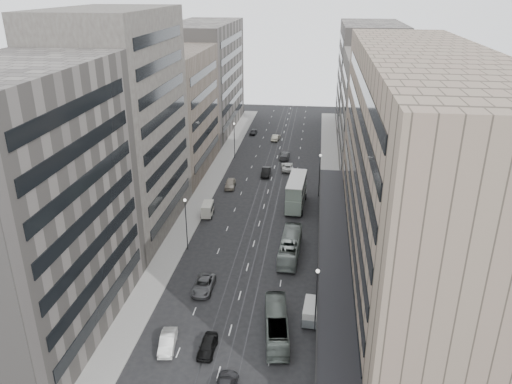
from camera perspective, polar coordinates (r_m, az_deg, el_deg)
The scene contains 28 objects.
ground at distance 64.85m, azimuth -2.01°, elevation -12.23°, with size 220.00×220.00×0.00m, color black.
sidewalk_right at distance 97.29m, azimuth 8.51°, elevation 0.08°, with size 4.00×125.00×0.15m, color gray.
sidewalk_left at distance 99.46m, azimuth -5.43°, elevation 0.76°, with size 4.00×125.00×0.15m, color gray.
department_store at distance 65.56m, azimuth 17.83°, elevation 1.81°, with size 19.20×60.00×30.00m.
building_right_mid at distance 108.11m, azimuth 13.89°, elevation 8.64°, with size 15.00×28.00×24.00m, color #45413C.
building_right_far at distance 136.95m, azimuth 12.72°, elevation 12.48°, with size 15.00×32.00×28.00m, color slate.
building_left_a at distance 58.19m, azimuth -24.98°, elevation -1.90°, with size 15.00×28.00×30.00m, color slate.
building_left_b at distance 80.17m, azimuth -15.44°, elevation 7.37°, with size 15.00×26.00×34.00m, color #45413C.
building_left_c at distance 105.89m, azimuth -9.77°, elevation 8.96°, with size 15.00×28.00×25.00m, color #685B51.
building_left_d at distance 136.83m, azimuth -5.85°, elevation 12.90°, with size 15.00×38.00×28.00m, color slate.
lamp_right_near at distance 57.17m, azimuth 6.93°, elevation -11.44°, with size 0.44×0.44×8.32m.
lamp_right_far at distance 93.05m, azimuth 7.30°, elevation 2.48°, with size 0.44×0.44×8.32m.
lamp_left_near at distance 74.25m, azimuth -8.01°, elevation -2.98°, with size 0.44×0.44×8.32m.
lamp_left_far at distance 113.58m, azimuth -2.50°, elevation 6.40°, with size 0.44×0.44×8.32m.
bus_near at distance 58.54m, azimuth 2.37°, elevation -14.90°, with size 2.41×10.29×2.87m, color slate.
bus_far at distance 73.71m, azimuth 3.93°, elevation -6.20°, with size 2.60×11.09×3.09m, color #8F9A93.
double_decker at distance 88.82m, azimuth 4.63°, elevation 0.04°, with size 3.57×10.22×5.51m.
vw_microbus at distance 61.14m, azimuth 6.30°, elevation -13.39°, with size 2.15×4.27×2.24m.
panel_van at distance 86.13m, azimuth -5.57°, elevation -1.97°, with size 2.03×3.84×2.36m.
sedan_0 at distance 57.02m, azimuth -5.56°, elevation -17.10°, with size 1.74×4.32×1.47m, color black.
sedan_1 at distance 58.04m, azimuth -10.07°, elevation -16.52°, with size 1.60×4.60×1.52m, color silver.
sedan_2 at distance 66.61m, azimuth -6.02°, elevation -10.54°, with size 2.48×5.37×1.49m, color #555557.
sedan_4 at distance 97.96m, azimuth -2.96°, elevation 0.94°, with size 1.92×4.77×1.63m, color #9E9383.
sedan_5 at distance 104.11m, azimuth 1.15°, elevation 2.31°, with size 1.71×4.90×1.62m, color black.
sedan_6 at distance 107.51m, azimuth 3.61°, elevation 2.92°, with size 2.51×5.45×1.51m, color silver.
sedan_7 at distance 114.76m, azimuth 3.27°, elevation 4.24°, with size 2.18×5.37×1.56m, color #535456.
sedan_8 at distance 133.50m, azimuth -0.29°, elevation 6.89°, with size 1.56×3.89×1.32m, color black.
sedan_9 at distance 128.33m, azimuth 2.28°, elevation 6.25°, with size 1.57×4.49×1.48m, color beige.
Camera 1 is at (8.90, -52.38, 37.19)m, focal length 35.00 mm.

